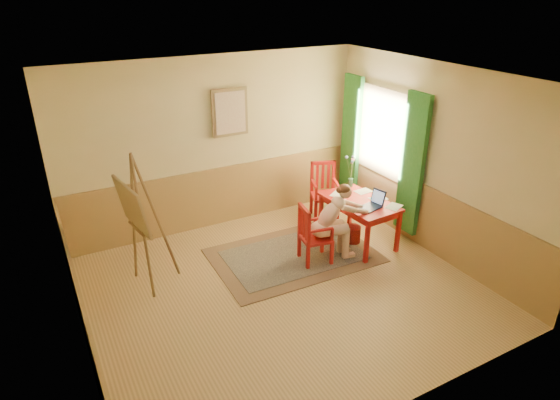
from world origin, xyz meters
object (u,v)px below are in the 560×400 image
laptop (372,204)px  figure (334,219)px  table (359,206)px  chair_back (324,191)px  easel (136,211)px  chair_left (313,235)px

laptop → figure: bearing=175.4°
table → chair_back: chair_back is taller
figure → laptop: 0.66m
easel → figure: bearing=-13.0°
chair_back → easel: (-3.29, -0.61, 0.64)m
table → figure: 0.66m
chair_left → chair_back: 1.52m
chair_back → easel: 3.40m
table → chair_back: size_ratio=1.27×
table → figure: size_ratio=1.06×
laptop → chair_back: bearing=90.4°
table → easel: bearing=173.1°
table → laptop: 0.30m
figure → chair_left: bearing=170.9°
chair_left → figure: size_ratio=0.77×
chair_back → laptop: 1.31m
table → easel: (-3.26, 0.40, 0.50)m
table → easel: size_ratio=0.65×
table → easel: 3.33m
chair_back → easel: easel is taller
chair_back → easel: bearing=-169.4°
figure → laptop: size_ratio=2.71×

